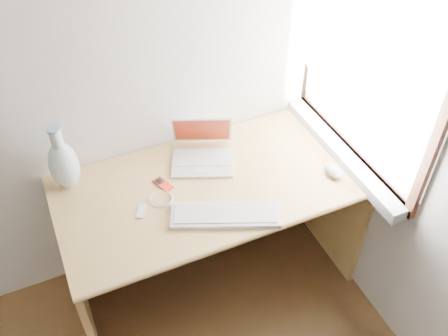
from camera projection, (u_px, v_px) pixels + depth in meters
name	position (u px, v px, depth m)	size (l,w,h in m)	color
window	(363.00, 66.00, 2.18)	(0.11, 0.99, 1.10)	silver
desk	(205.00, 202.00, 2.58)	(1.46, 0.73, 0.77)	tan
laptop	(199.00, 152.00, 2.46)	(0.35, 0.35, 0.20)	silver
external_keyboard	(226.00, 215.00, 2.21)	(0.50, 0.32, 0.02)	white
mouse	(334.00, 171.00, 2.40)	(0.07, 0.11, 0.04)	silver
ipod	(163.00, 184.00, 2.36)	(0.08, 0.11, 0.01)	red
cable_coil	(161.00, 199.00, 2.29)	(0.11, 0.11, 0.01)	white
remote	(141.00, 211.00, 2.24)	(0.03, 0.09, 0.01)	white
vase	(64.00, 164.00, 2.26)	(0.14, 0.14, 0.35)	silver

